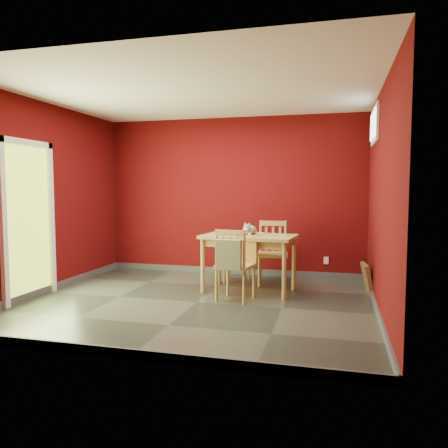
% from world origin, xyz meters
% --- Properties ---
extents(ground, '(4.50, 4.50, 0.00)m').
position_xyz_m(ground, '(0.00, 0.00, 0.00)').
color(ground, '#2D342D').
rests_on(ground, ground).
extents(room_shell, '(4.50, 4.50, 4.50)m').
position_xyz_m(room_shell, '(0.00, 0.00, 0.05)').
color(room_shell, '#4B0709').
rests_on(room_shell, ground).
extents(doorway, '(0.06, 1.01, 2.13)m').
position_xyz_m(doorway, '(-2.23, -0.40, 1.12)').
color(doorway, '#B7D838').
rests_on(doorway, ground).
extents(window, '(0.05, 0.90, 0.50)m').
position_xyz_m(window, '(2.23, 1.00, 2.35)').
color(window, white).
rests_on(window, room_shell).
extents(outlet_plate, '(0.08, 0.02, 0.12)m').
position_xyz_m(outlet_plate, '(1.60, 1.99, 0.30)').
color(outlet_plate, silver).
rests_on(outlet_plate, room_shell).
extents(dining_table, '(1.39, 0.90, 0.82)m').
position_xyz_m(dining_table, '(0.54, 0.78, 0.72)').
color(dining_table, '#A7904E').
rests_on(dining_table, ground).
extents(table_runner, '(0.43, 0.77, 0.37)m').
position_xyz_m(table_runner, '(0.54, 0.66, 0.76)').
color(table_runner, '#C08331').
rests_on(table_runner, dining_table).
extents(chair_far_left, '(0.39, 0.39, 0.82)m').
position_xyz_m(chair_far_left, '(0.23, 1.38, 0.42)').
color(chair_far_left, '#A7904E').
rests_on(chair_far_left, ground).
extents(chair_far_right, '(0.51, 0.51, 0.98)m').
position_xyz_m(chair_far_right, '(0.80, 1.37, 0.50)').
color(chair_far_right, '#A7904E').
rests_on(chair_far_right, ground).
extents(chair_near, '(0.51, 0.51, 0.96)m').
position_xyz_m(chair_near, '(0.45, 0.22, 0.49)').
color(chair_near, '#A7904E').
rests_on(chair_near, ground).
extents(tote_bag, '(0.33, 0.19, 0.45)m').
position_xyz_m(tote_bag, '(0.43, -0.01, 0.65)').
color(tote_bag, '#89A267').
rests_on(tote_bag, chair_near).
extents(cat, '(0.23, 0.41, 0.20)m').
position_xyz_m(cat, '(0.54, 0.80, 0.92)').
color(cat, slate).
rests_on(cat, table_runner).
extents(picture_frame, '(0.19, 0.45, 0.44)m').
position_xyz_m(picture_frame, '(2.19, 1.02, 0.22)').
color(picture_frame, brown).
rests_on(picture_frame, ground).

